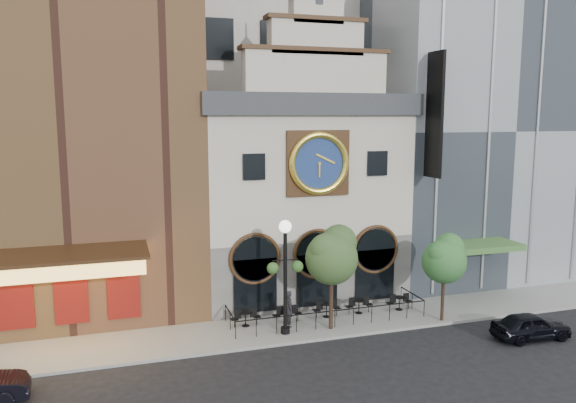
% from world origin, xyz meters
% --- Properties ---
extents(ground, '(120.00, 120.00, 0.00)m').
position_xyz_m(ground, '(0.00, 0.00, 0.00)').
color(ground, black).
rests_on(ground, ground).
extents(sidewalk, '(44.00, 5.00, 0.15)m').
position_xyz_m(sidewalk, '(0.00, 2.50, 0.07)').
color(sidewalk, gray).
rests_on(sidewalk, ground).
extents(clock_building, '(12.60, 8.78, 18.65)m').
position_xyz_m(clock_building, '(0.00, 7.82, 6.69)').
color(clock_building, '#605E5B').
rests_on(clock_building, ground).
extents(theater_building, '(14.00, 15.60, 25.00)m').
position_xyz_m(theater_building, '(-13.00, 9.96, 12.60)').
color(theater_building, brown).
rests_on(theater_building, ground).
extents(retail_building, '(14.00, 14.40, 20.00)m').
position_xyz_m(retail_building, '(12.99, 9.99, 10.14)').
color(retail_building, gray).
rests_on(retail_building, ground).
extents(office_tower, '(20.00, 16.00, 40.00)m').
position_xyz_m(office_tower, '(0.00, 20.00, 20.00)').
color(office_tower, beige).
rests_on(office_tower, ground).
extents(cafe_railing, '(10.60, 2.60, 0.90)m').
position_xyz_m(cafe_railing, '(0.00, 2.50, 0.60)').
color(cafe_railing, black).
rests_on(cafe_railing, sidewalk).
extents(bistro_0, '(1.58, 0.68, 0.90)m').
position_xyz_m(bistro_0, '(-4.43, 2.74, 0.61)').
color(bistro_0, black).
rests_on(bistro_0, sidewalk).
extents(bistro_1, '(1.58, 0.68, 0.90)m').
position_xyz_m(bistro_1, '(-2.18, 2.58, 0.61)').
color(bistro_1, black).
rests_on(bistro_1, sidewalk).
extents(bistro_2, '(1.58, 0.68, 0.90)m').
position_xyz_m(bistro_2, '(0.14, 2.73, 0.61)').
color(bistro_2, black).
rests_on(bistro_2, sidewalk).
extents(bistro_3, '(1.58, 0.68, 0.90)m').
position_xyz_m(bistro_3, '(2.08, 2.74, 0.61)').
color(bistro_3, black).
rests_on(bistro_3, sidewalk).
extents(bistro_4, '(1.58, 0.68, 0.90)m').
position_xyz_m(bistro_4, '(4.51, 2.56, 0.61)').
color(bistro_4, black).
rests_on(bistro_4, sidewalk).
extents(car_right, '(4.07, 1.85, 1.36)m').
position_xyz_m(car_right, '(8.94, -2.87, 0.68)').
color(car_right, black).
rests_on(car_right, ground).
extents(pedestrian, '(0.53, 0.74, 1.92)m').
position_xyz_m(pedestrian, '(-2.23, 2.06, 1.11)').
color(pedestrian, black).
rests_on(pedestrian, sidewalk).
extents(lamppost, '(1.88, 0.64, 5.86)m').
position_xyz_m(lamppost, '(-2.72, 1.18, 3.78)').
color(lamppost, black).
rests_on(lamppost, sidewalk).
extents(tree_left, '(2.82, 2.71, 5.42)m').
position_xyz_m(tree_left, '(-0.22, 1.13, 4.13)').
color(tree_left, '#382619').
rests_on(tree_left, sidewalk).
extents(tree_right, '(2.46, 2.37, 4.73)m').
position_xyz_m(tree_right, '(5.96, 0.43, 3.62)').
color(tree_right, '#382619').
rests_on(tree_right, sidewalk).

